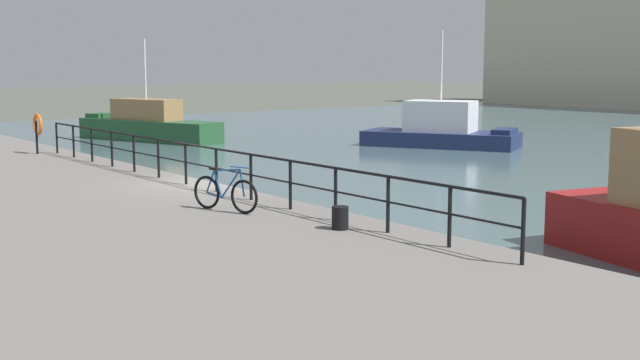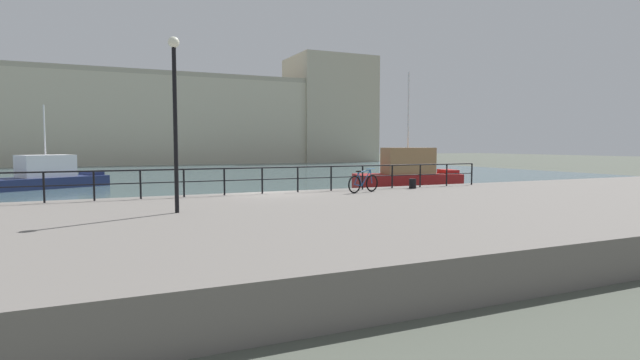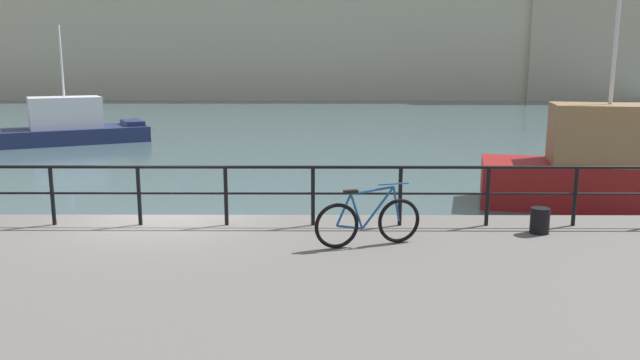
{
  "view_description": "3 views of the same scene",
  "coord_description": "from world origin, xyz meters",
  "px_view_note": "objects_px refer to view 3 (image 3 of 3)",
  "views": [
    {
      "loc": [
        18.37,
        -10.84,
        4.07
      ],
      "look_at": [
        1.85,
        1.97,
        1.08
      ],
      "focal_mm": 45.88,
      "sensor_mm": 36.0,
      "label": 1
    },
    {
      "loc": [
        -6.29,
        -19.66,
        2.93
      ],
      "look_at": [
        3.15,
        1.24,
        1.28
      ],
      "focal_mm": 27.46,
      "sensor_mm": 36.0,
      "label": 2
    },
    {
      "loc": [
        2.96,
        -11.26,
        3.78
      ],
      "look_at": [
        2.88,
        2.77,
        1.11
      ],
      "focal_mm": 34.11,
      "sensor_mm": 36.0,
      "label": 3
    }
  ],
  "objects_px": {
    "mooring_bollard": "(540,221)",
    "parked_bicycle": "(368,222)",
    "harbor_building": "(357,35)",
    "moored_green_narrowboat": "(605,168)",
    "moored_blue_motorboat": "(68,126)"
  },
  "relations": [
    {
      "from": "mooring_bollard",
      "to": "parked_bicycle",
      "type": "bearing_deg",
      "value": -166.27
    },
    {
      "from": "harbor_building",
      "to": "mooring_bollard",
      "type": "height_order",
      "value": "harbor_building"
    },
    {
      "from": "moored_blue_motorboat",
      "to": "harbor_building",
      "type": "bearing_deg",
      "value": 40.34
    },
    {
      "from": "harbor_building",
      "to": "mooring_bollard",
      "type": "bearing_deg",
      "value": -90.12
    },
    {
      "from": "parked_bicycle",
      "to": "harbor_building",
      "type": "bearing_deg",
      "value": 69.73
    },
    {
      "from": "harbor_building",
      "to": "moored_blue_motorboat",
      "type": "relative_size",
      "value": 9.62
    },
    {
      "from": "moored_green_narrowboat",
      "to": "parked_bicycle",
      "type": "relative_size",
      "value": 4.21
    },
    {
      "from": "harbor_building",
      "to": "moored_green_narrowboat",
      "type": "xyz_separation_m",
      "value": [
        3.68,
        -54.82,
        -5.98
      ]
    },
    {
      "from": "mooring_bollard",
      "to": "harbor_building",
      "type": "bearing_deg",
      "value": 89.88
    },
    {
      "from": "moored_blue_motorboat",
      "to": "parked_bicycle",
      "type": "bearing_deg",
      "value": -84.96
    },
    {
      "from": "parked_bicycle",
      "to": "moored_green_narrowboat",
      "type": "bearing_deg",
      "value": 27.14
    },
    {
      "from": "harbor_building",
      "to": "parked_bicycle",
      "type": "bearing_deg",
      "value": -92.88
    },
    {
      "from": "moored_green_narrowboat",
      "to": "mooring_bollard",
      "type": "relative_size",
      "value": 16.35
    },
    {
      "from": "moored_green_narrowboat",
      "to": "mooring_bollard",
      "type": "height_order",
      "value": "moored_green_narrowboat"
    },
    {
      "from": "harbor_building",
      "to": "moored_blue_motorboat",
      "type": "distance_m",
      "value": 44.69
    }
  ]
}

